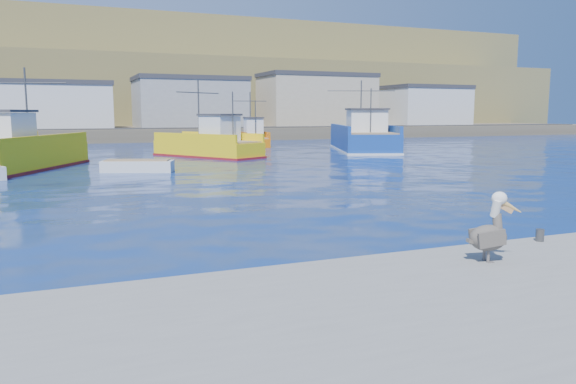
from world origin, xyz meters
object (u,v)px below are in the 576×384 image
object	(u,v)px
trawler_yellow_a	(18,153)
trawler_yellow_b	(210,145)
boat_orange	(252,137)
trawler_blue	(363,138)
skiff_mid	(138,167)
pelican	(490,232)
skiff_far	(363,144)

from	to	relation	value
trawler_yellow_a	trawler_yellow_b	distance (m)	15.20
boat_orange	trawler_blue	bearing A→B (deg)	-54.40
trawler_yellow_a	skiff_mid	xyz separation A→B (m)	(6.87, -4.11, -0.78)
pelican	trawler_yellow_b	bearing A→B (deg)	84.78
trawler_yellow_b	skiff_mid	size ratio (longest dim) A/B	2.28
trawler_yellow_a	skiff_far	distance (m)	36.44
skiff_mid	boat_orange	bearing A→B (deg)	56.61
boat_orange	skiff_mid	size ratio (longest dim) A/B	1.61
trawler_yellow_a	pelican	world-z (taller)	trawler_yellow_a
trawler_yellow_a	skiff_mid	size ratio (longest dim) A/B	2.76
trawler_blue	boat_orange	world-z (taller)	trawler_blue
skiff_far	boat_orange	bearing A→B (deg)	159.48
trawler_yellow_b	boat_orange	xyz separation A→B (m)	(8.02, 12.90, 0.00)
trawler_blue	boat_orange	bearing A→B (deg)	125.60
boat_orange	skiff_far	bearing A→B (deg)	-20.52
boat_orange	skiff_mid	world-z (taller)	boat_orange
trawler_yellow_b	skiff_far	distance (m)	21.24
trawler_yellow_b	pelican	xyz separation A→B (m)	(-3.32, -36.36, 0.16)
pelican	trawler_yellow_a	bearing A→B (deg)	109.33
trawler_yellow_a	boat_orange	size ratio (longest dim) A/B	1.72
trawler_yellow_b	skiff_far	size ratio (longest dim) A/B	2.76
pelican	trawler_blue	bearing A→B (deg)	63.72
skiff_mid	trawler_yellow_b	bearing A→B (deg)	54.76
trawler_yellow_a	skiff_far	xyz separation A→B (m)	(33.38, 14.60, -0.81)
trawler_yellow_b	skiff_far	bearing A→B (deg)	24.02
boat_orange	skiff_far	distance (m)	12.16
trawler_blue	boat_orange	distance (m)	13.20
pelican	skiff_mid	bearing A→B (deg)	98.21
trawler_blue	pelican	world-z (taller)	trawler_blue
trawler_blue	boat_orange	xyz separation A→B (m)	(-7.68, 10.73, -0.21)
trawler_yellow_a	pelican	size ratio (longest dim) A/B	8.45
skiff_far	pelican	world-z (taller)	pelican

